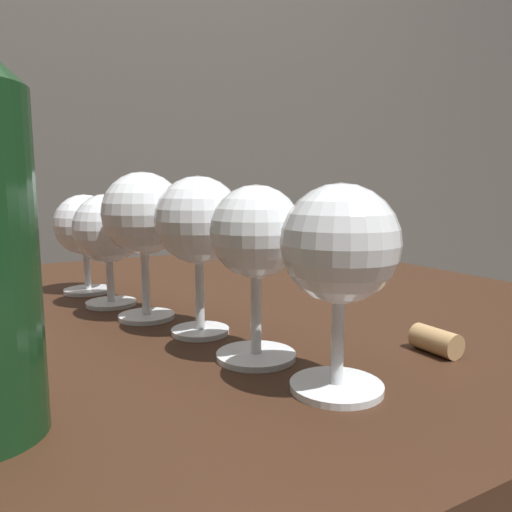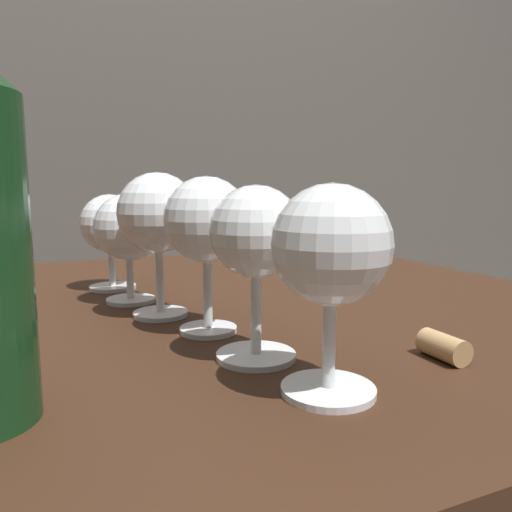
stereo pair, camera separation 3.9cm
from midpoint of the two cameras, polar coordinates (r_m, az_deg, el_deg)
back_wall at (r=1.63m, az=-26.41°, el=21.57°), size 5.00×0.08×2.60m
dining_table at (r=0.62m, az=-17.58°, el=-15.73°), size 1.13×0.85×0.76m
wine_glass_pinot at (r=0.33m, az=6.60°, el=0.69°), size 0.08×0.08×0.15m
wine_glass_white at (r=0.39m, az=-2.88°, el=2.19°), size 0.08×0.08×0.14m
wine_glass_cabernet at (r=0.46m, az=-9.27°, el=3.81°), size 0.08×0.08×0.15m
wine_glass_amber at (r=0.53m, az=-15.34°, el=4.66°), size 0.09×0.09×0.16m
wine_glass_empty at (r=0.60m, az=-18.65°, el=2.82°), size 0.08×0.08×0.14m
wine_glass_chardonnay at (r=0.69m, az=-21.22°, el=3.36°), size 0.08×0.08×0.13m
cork at (r=0.44m, az=18.25°, el=-9.62°), size 0.02×0.04×0.02m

